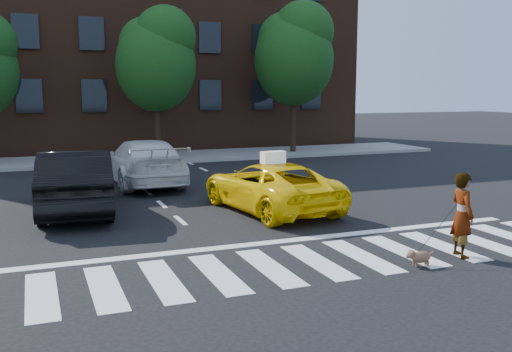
{
  "coord_description": "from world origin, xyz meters",
  "views": [
    {
      "loc": [
        -5.01,
        -9.46,
        3.3
      ],
      "look_at": [
        0.3,
        3.98,
        1.1
      ],
      "focal_mm": 40.0,
      "sensor_mm": 36.0,
      "label": 1
    }
  ],
  "objects_px": {
    "tree_right": "(295,50)",
    "taxi": "(270,186)",
    "tree_mid": "(156,55)",
    "white_suv": "(144,162)",
    "black_sedan": "(76,181)",
    "woman": "(462,215)",
    "dog": "(419,257)"
  },
  "relations": [
    {
      "from": "tree_right",
      "to": "taxi",
      "type": "xyz_separation_m",
      "value": [
        -6.53,
        -12.29,
        -4.6
      ]
    },
    {
      "from": "tree_mid",
      "to": "white_suv",
      "type": "relative_size",
      "value": 1.3
    },
    {
      "from": "tree_mid",
      "to": "taxi",
      "type": "distance_m",
      "value": 12.99
    },
    {
      "from": "tree_right",
      "to": "black_sedan",
      "type": "height_order",
      "value": "tree_right"
    },
    {
      "from": "tree_right",
      "to": "black_sedan",
      "type": "distance_m",
      "value": 16.2
    },
    {
      "from": "woman",
      "to": "tree_right",
      "type": "bearing_deg",
      "value": -5.29
    },
    {
      "from": "dog",
      "to": "woman",
      "type": "bearing_deg",
      "value": 22.23
    },
    {
      "from": "tree_right",
      "to": "white_suv",
      "type": "bearing_deg",
      "value": -143.3
    },
    {
      "from": "taxi",
      "to": "dog",
      "type": "xyz_separation_m",
      "value": [
        0.64,
        -5.67,
        -0.48
      ]
    },
    {
      "from": "white_suv",
      "to": "dog",
      "type": "xyz_separation_m",
      "value": [
        3.05,
        -11.29,
        -0.6
      ]
    },
    {
      "from": "woman",
      "to": "tree_mid",
      "type": "bearing_deg",
      "value": 16.93
    },
    {
      "from": "taxi",
      "to": "dog",
      "type": "distance_m",
      "value": 5.72
    },
    {
      "from": "black_sedan",
      "to": "white_suv",
      "type": "distance_m",
      "value": 4.64
    },
    {
      "from": "black_sedan",
      "to": "tree_right",
      "type": "bearing_deg",
      "value": -132.72
    },
    {
      "from": "tree_mid",
      "to": "black_sedan",
      "type": "distance_m",
      "value": 12.13
    },
    {
      "from": "taxi",
      "to": "black_sedan",
      "type": "xyz_separation_m",
      "value": [
        -4.96,
        1.75,
        0.19
      ]
    },
    {
      "from": "white_suv",
      "to": "dog",
      "type": "relative_size",
      "value": 9.69
    },
    {
      "from": "white_suv",
      "to": "dog",
      "type": "distance_m",
      "value": 11.71
    },
    {
      "from": "white_suv",
      "to": "woman",
      "type": "relative_size",
      "value": 3.21
    },
    {
      "from": "tree_mid",
      "to": "black_sedan",
      "type": "bearing_deg",
      "value": -113.08
    },
    {
      "from": "woman",
      "to": "dog",
      "type": "relative_size",
      "value": 3.01
    },
    {
      "from": "black_sedan",
      "to": "tree_mid",
      "type": "bearing_deg",
      "value": -108.31
    },
    {
      "from": "tree_right",
      "to": "dog",
      "type": "bearing_deg",
      "value": -108.15
    },
    {
      "from": "taxi",
      "to": "tree_right",
      "type": "bearing_deg",
      "value": -125.66
    },
    {
      "from": "tree_mid",
      "to": "tree_right",
      "type": "bearing_deg",
      "value": -0.0
    },
    {
      "from": "white_suv",
      "to": "woman",
      "type": "xyz_separation_m",
      "value": [
        4.21,
        -11.08,
        0.06
      ]
    },
    {
      "from": "white_suv",
      "to": "dog",
      "type": "height_order",
      "value": "white_suv"
    },
    {
      "from": "taxi",
      "to": "white_suv",
      "type": "relative_size",
      "value": 0.88
    },
    {
      "from": "tree_mid",
      "to": "woman",
      "type": "xyz_separation_m",
      "value": [
        2.28,
        -17.74,
        -4.0
      ]
    },
    {
      "from": "tree_right",
      "to": "dog",
      "type": "relative_size",
      "value": 13.69
    },
    {
      "from": "tree_mid",
      "to": "dog",
      "type": "distance_m",
      "value": 18.58
    },
    {
      "from": "tree_right",
      "to": "black_sedan",
      "type": "bearing_deg",
      "value": -137.49
    }
  ]
}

